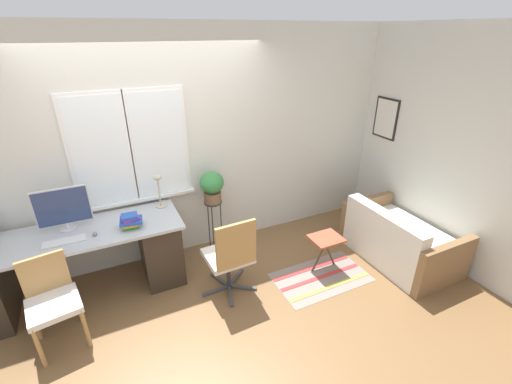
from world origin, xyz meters
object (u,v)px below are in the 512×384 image
(keyboard, at_px, (64,242))
(couch_loveseat, at_px, (398,241))
(office_chair_swivel, at_px, (230,256))
(potted_plant, at_px, (212,186))
(book_stack, at_px, (130,221))
(desk_lamp, at_px, (158,186))
(monitor, at_px, (63,208))
(desk_chair_wooden, at_px, (52,299))
(plant_stand, at_px, (213,210))
(folding_stool, at_px, (326,241))
(mouse, at_px, (95,234))

(keyboard, bearing_deg, couch_loveseat, -12.98)
(office_chair_swivel, height_order, potted_plant, potted_plant)
(book_stack, height_order, couch_loveseat, book_stack)
(desk_lamp, height_order, book_stack, desk_lamp)
(book_stack, bearing_deg, monitor, 157.81)
(desk_lamp, height_order, desk_chair_wooden, desk_lamp)
(monitor, bearing_deg, plant_stand, 3.26)
(office_chair_swivel, bearing_deg, keyboard, -20.73)
(monitor, height_order, plant_stand, monitor)
(desk_lamp, distance_m, potted_plant, 0.63)
(book_stack, bearing_deg, couch_loveseat, -15.71)
(couch_loveseat, height_order, folding_stool, couch_loveseat)
(folding_stool, bearing_deg, desk_lamp, 150.68)
(folding_stool, bearing_deg, potted_plant, 138.48)
(mouse, xyz_separation_m, book_stack, (0.34, 0.00, 0.06))
(desk_lamp, xyz_separation_m, folding_stool, (1.66, -0.93, -0.65))
(potted_plant, distance_m, folding_stool, 1.49)
(mouse, bearing_deg, office_chair_swivel, -22.68)
(keyboard, distance_m, couch_loveseat, 3.70)
(desk_lamp, distance_m, book_stack, 0.53)
(mouse, height_order, potted_plant, potted_plant)
(mouse, height_order, office_chair_swivel, office_chair_swivel)
(desk_chair_wooden, bearing_deg, desk_lamp, 23.36)
(monitor, xyz_separation_m, desk_lamp, (0.95, 0.10, 0.01))
(potted_plant, bearing_deg, monitor, -176.74)
(office_chair_swivel, height_order, folding_stool, office_chair_swivel)
(plant_stand, xyz_separation_m, folding_stool, (1.04, -0.92, -0.21))
(mouse, xyz_separation_m, potted_plant, (1.33, 0.33, 0.12))
(folding_stool, bearing_deg, monitor, 162.25)
(potted_plant, bearing_deg, plant_stand, -90.00)
(folding_stool, bearing_deg, mouse, 165.86)
(mouse, bearing_deg, potted_plant, 13.82)
(desk_chair_wooden, distance_m, potted_plant, 1.96)
(keyboard, relative_size, couch_loveseat, 0.28)
(mouse, relative_size, folding_stool, 0.15)
(mouse, height_order, book_stack, book_stack)
(folding_stool, bearing_deg, desk_chair_wooden, 176.10)
(desk_chair_wooden, relative_size, office_chair_swivel, 0.89)
(office_chair_swivel, xyz_separation_m, potted_plant, (0.11, 0.84, 0.43))
(keyboard, distance_m, desk_chair_wooden, 0.53)
(book_stack, height_order, desk_chair_wooden, book_stack)
(couch_loveseat, xyz_separation_m, folding_stool, (-0.93, 0.23, 0.13))
(desk_lamp, bearing_deg, folding_stool, -29.32)
(keyboard, bearing_deg, book_stack, 0.90)
(mouse, distance_m, potted_plant, 1.37)
(desk_chair_wooden, bearing_deg, couch_loveseat, -16.18)
(plant_stand, bearing_deg, desk_chair_wooden, -157.33)
(desk_lamp, distance_m, folding_stool, 2.01)
(mouse, relative_size, desk_chair_wooden, 0.08)
(folding_stool, bearing_deg, couch_loveseat, -14.09)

